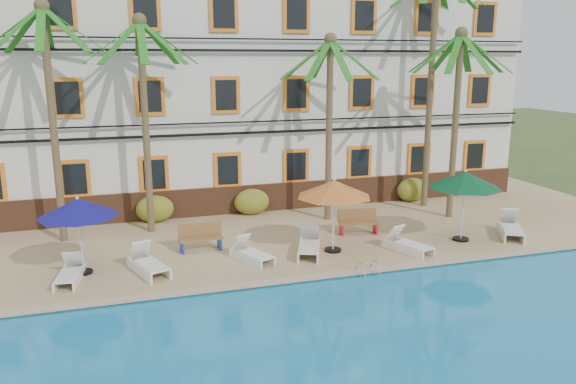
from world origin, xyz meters
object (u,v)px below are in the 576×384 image
object	(u,v)px
umbrella_blue	(78,208)
lounger_b	(148,263)
pool_ladder	(368,273)
bench_right	(358,221)
lounger_a	(70,273)
palm_b	(144,96)
umbrella_green	(465,180)
palm_e	(457,98)
lounger_c	(251,253)
bench_left	(200,237)
umbrella_red	(334,189)
lounger_f	(511,228)
lounger_d	(309,245)
palm_c	(329,102)
palm_d	(432,60)
lounger_e	(407,244)
palm_a	(50,92)

from	to	relation	value
umbrella_blue	lounger_b	bearing A→B (deg)	-15.44
pool_ladder	bench_right	bearing A→B (deg)	70.21
lounger_a	lounger_b	size ratio (longest dim) A/B	0.86
palm_b	umbrella_green	size ratio (longest dim) A/B	3.06
palm_e	bench_right	xyz separation A→B (m)	(-4.61, -1.03, -4.44)
lounger_c	bench_left	size ratio (longest dim) A/B	1.19
lounger_b	lounger_c	xyz separation A→B (m)	(3.27, 0.05, -0.03)
palm_b	umbrella_red	world-z (taller)	palm_b
lounger_a	bench_left	world-z (taller)	bench_left
umbrella_blue	lounger_f	size ratio (longest dim) A/B	1.16
lounger_d	lounger_f	bearing A→B (deg)	-2.70
umbrella_blue	palm_e	bearing A→B (deg)	8.94
bench_left	pool_ladder	xyz separation A→B (m)	(4.60, -3.67, -0.47)
palm_c	umbrella_green	world-z (taller)	palm_c
palm_b	pool_ladder	distance (m)	10.19
umbrella_blue	lounger_b	xyz separation A→B (m)	(1.90, -0.52, -1.78)
lounger_d	bench_right	xyz separation A→B (m)	(2.52, 1.59, 0.17)
palm_e	pool_ladder	bearing A→B (deg)	-141.06
lounger_f	bench_left	distance (m)	11.40
palm_e	umbrella_green	world-z (taller)	palm_e
palm_d	lounger_a	distance (m)	16.54
palm_d	bench_right	world-z (taller)	palm_d
palm_b	bench_left	world-z (taller)	palm_b
palm_e	lounger_f	size ratio (longest dim) A/B	3.65
lounger_f	bench_right	size ratio (longest dim) A/B	1.34
palm_d	umbrella_green	size ratio (longest dim) A/B	3.93
palm_c	lounger_c	xyz separation A→B (m)	(-4.17, -3.88, -4.51)
lounger_b	pool_ladder	world-z (taller)	lounger_b
lounger_b	lounger_f	xyz separation A→B (m)	(13.12, -0.21, 0.01)
palm_c	umbrella_red	size ratio (longest dim) A/B	2.90
lounger_a	lounger_f	world-z (taller)	lounger_f
lounger_f	lounger_b	bearing A→B (deg)	179.09
palm_c	lounger_e	distance (m)	6.51
pool_ladder	lounger_a	bearing A→B (deg)	167.11
lounger_d	umbrella_red	bearing A→B (deg)	-0.05
palm_c	lounger_a	size ratio (longest dim) A/B	4.26
palm_e	bench_right	bearing A→B (deg)	-167.42
palm_b	lounger_a	size ratio (longest dim) A/B	4.60
umbrella_blue	lounger_a	bearing A→B (deg)	-121.55
palm_a	umbrella_blue	bearing A→B (deg)	-77.15
lounger_c	lounger_d	size ratio (longest dim) A/B	0.87
bench_right	lounger_c	bearing A→B (deg)	-159.49
palm_e	lounger_a	world-z (taller)	palm_e
pool_ladder	lounger_d	bearing A→B (deg)	117.54
lounger_b	lounger_e	size ratio (longest dim) A/B	1.07
lounger_e	umbrella_green	bearing A→B (deg)	12.16
palm_c	lounger_e	bearing A→B (deg)	-75.99
lounger_f	palm_c	bearing A→B (deg)	143.89
palm_c	lounger_b	distance (m)	9.53
umbrella_red	lounger_e	size ratio (longest dim) A/B	1.35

